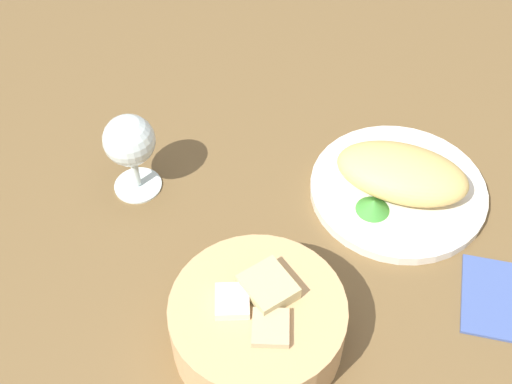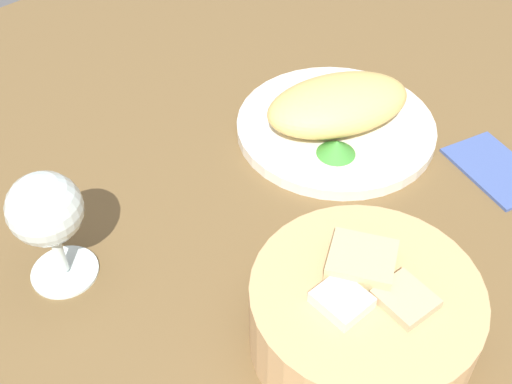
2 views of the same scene
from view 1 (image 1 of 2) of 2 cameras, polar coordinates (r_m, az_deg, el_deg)
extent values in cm
cube|color=brown|center=(81.73, 3.60, -9.10)|extent=(140.00, 140.00, 2.00)
cylinder|color=silver|center=(91.64, 11.94, 0.16)|extent=(23.42, 23.42, 1.40)
ellipsoid|color=#E2BC68|center=(89.18, 12.28, 1.58)|extent=(19.64, 15.66, 5.33)
cone|color=#3C8C32|center=(87.23, 9.92, -1.11)|extent=(4.43, 4.43, 1.74)
cylinder|color=tan|center=(74.66, 0.14, -11.12)|extent=(19.11, 19.11, 7.11)
cube|color=beige|center=(72.57, -1.99, -9.83)|extent=(3.73, 4.11, 3.99)
cube|color=tan|center=(71.34, 1.23, -12.10)|extent=(4.24, 4.62, 4.23)
cube|color=tan|center=(73.37, 1.03, -8.81)|extent=(6.84, 7.03, 5.34)
cylinder|color=silver|center=(92.23, -9.98, 0.62)|extent=(6.40, 6.40, 0.60)
cylinder|color=silver|center=(90.25, -10.21, 1.76)|extent=(1.00, 1.00, 4.80)
sphere|color=silver|center=(86.17, -10.72, 4.34)|extent=(6.70, 6.70, 6.70)
cube|color=#41579B|center=(84.87, 19.40, -8.36)|extent=(9.89, 12.56, 0.80)
camera|label=2|loc=(0.38, -45.80, 1.67)|focal=45.87mm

